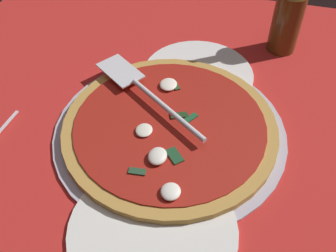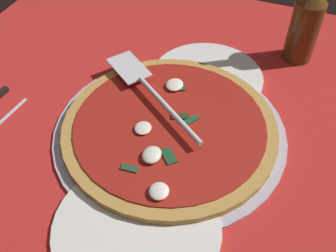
# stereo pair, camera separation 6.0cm
# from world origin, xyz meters

# --- Properties ---
(ground_plane) EXTENTS (1.13, 1.13, 0.01)m
(ground_plane) POSITION_xyz_m (0.00, 0.00, -0.00)
(ground_plane) COLOR red
(checker_pattern) EXTENTS (1.13, 1.13, 0.00)m
(checker_pattern) POSITION_xyz_m (0.00, 0.00, 0.00)
(checker_pattern) COLOR silver
(checker_pattern) RESTS_ON ground_plane
(pizza_pan) EXTENTS (0.43, 0.43, 0.01)m
(pizza_pan) POSITION_xyz_m (0.02, 0.00, 0.01)
(pizza_pan) COLOR #B2AEC1
(pizza_pan) RESTS_ON ground_plane
(dinner_plate_left) EXTENTS (0.26, 0.26, 0.01)m
(dinner_plate_left) POSITION_xyz_m (-0.18, -0.03, 0.01)
(dinner_plate_left) COLOR silver
(dinner_plate_left) RESTS_ON ground_plane
(dinner_plate_right) EXTENTS (0.24, 0.24, 0.01)m
(dinner_plate_right) POSITION_xyz_m (0.20, -0.02, 0.01)
(dinner_plate_right) COLOR white
(dinner_plate_right) RESTS_ON ground_plane
(pizza) EXTENTS (0.40, 0.40, 0.03)m
(pizza) POSITION_xyz_m (0.02, 0.00, 0.02)
(pizza) COLOR #BA8B40
(pizza) RESTS_ON pizza_pan
(pizza_server) EXTENTS (0.20, 0.26, 0.01)m
(pizza_server) POSITION_xyz_m (0.08, 0.07, 0.04)
(pizza_server) COLOR silver
(pizza_server) RESTS_ON pizza
(beer_bottle) EXTENTS (0.07, 0.07, 0.24)m
(beer_bottle) POSITION_xyz_m (0.35, -0.19, 0.10)
(beer_bottle) COLOR #573815
(beer_bottle) RESTS_ON ground_plane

